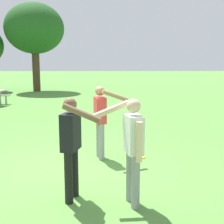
% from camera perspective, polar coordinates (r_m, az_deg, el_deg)
% --- Properties ---
extents(ground_plane, '(120.00, 120.00, 0.00)m').
position_cam_1_polar(ground_plane, '(6.37, -7.85, -10.50)').
color(ground_plane, '#568E3D').
extents(person_thrower, '(0.77, 0.60, 1.64)m').
position_cam_1_polar(person_thrower, '(6.70, -2.16, -0.87)').
color(person_thrower, gray).
rests_on(person_thrower, ground).
extents(person_catcher, '(0.77, 0.60, 1.64)m').
position_cam_1_polar(person_catcher, '(4.52, 3.88, -6.07)').
color(person_catcher, gray).
rests_on(person_catcher, ground).
extents(person_bystander, '(0.65, 0.73, 1.64)m').
position_cam_1_polar(person_bystander, '(4.71, -7.68, -5.49)').
color(person_bystander, black).
rests_on(person_bystander, ground).
extents(frisbee, '(0.25, 0.25, 0.03)m').
position_cam_1_polar(frisbee, '(6.99, 5.36, -8.50)').
color(frisbee, yellow).
rests_on(frisbee, ground).
extents(tree_far_right, '(4.19, 4.19, 6.25)m').
position_cam_1_polar(tree_far_right, '(22.76, -14.52, 15.02)').
color(tree_far_right, '#4C3823').
rests_on(tree_far_right, ground).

